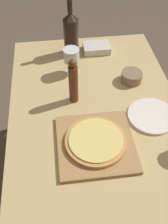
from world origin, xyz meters
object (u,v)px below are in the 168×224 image
at_px(pizza, 96,141).
at_px(wine_bottle, 71,33).
at_px(small_bowl, 132,77).
at_px(wine_glass, 71,56).
at_px(pepper_mill, 73,82).

relative_size(pizza, wine_bottle, 0.80).
height_order(wine_bottle, small_bowl, wine_bottle).
distance_m(wine_bottle, small_bowl, 0.44).
distance_m(wine_glass, small_bowl, 0.35).
xyz_separation_m(pepper_mill, small_bowl, (0.33, 0.11, -0.09)).
height_order(pepper_mill, wine_glass, pepper_mill).
distance_m(pizza, small_bowl, 0.48).
height_order(pizza, wine_bottle, wine_bottle).
distance_m(pizza, pepper_mill, 0.31).
relative_size(pepper_mill, wine_glass, 1.63).
height_order(pizza, small_bowl, small_bowl).
bearing_deg(wine_glass, pepper_mill, -92.77).
distance_m(pepper_mill, wine_glass, 0.22).
xyz_separation_m(wine_bottle, small_bowl, (0.30, -0.30, -0.11)).
bearing_deg(pepper_mill, small_bowl, 18.33).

